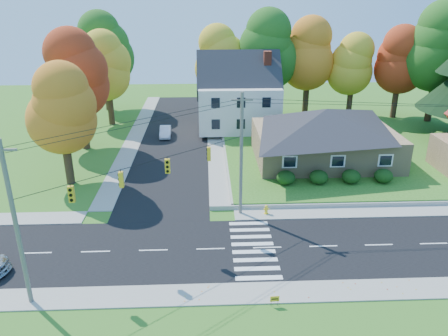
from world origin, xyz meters
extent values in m
plane|color=#3D7923|center=(0.00, 0.00, 0.00)|extent=(120.00, 120.00, 0.00)
cube|color=black|center=(0.00, 0.00, 0.01)|extent=(90.00, 8.00, 0.02)
cube|color=black|center=(-8.00, 26.00, 0.01)|extent=(8.00, 44.00, 0.02)
cube|color=#9C9A90|center=(0.00, 5.00, 0.04)|extent=(90.00, 2.00, 0.08)
cube|color=#9C9A90|center=(0.00, -5.00, 0.04)|extent=(90.00, 2.00, 0.08)
cube|color=#3D7923|center=(13.00, 21.00, 0.25)|extent=(30.00, 30.00, 0.50)
cube|color=tan|center=(8.00, 16.00, 2.10)|extent=(14.00, 10.00, 3.20)
pyramid|color=#26262B|center=(8.00, 16.00, 4.80)|extent=(14.60, 10.60, 2.20)
cube|color=silver|center=(0.00, 28.00, 3.30)|extent=(10.00, 8.00, 5.60)
pyramid|color=#26262B|center=(0.00, 28.00, 7.30)|extent=(10.40, 8.40, 2.40)
cube|color=brown|center=(3.50, 28.00, 5.30)|extent=(0.90, 0.90, 9.60)
ellipsoid|color=#163A10|center=(3.00, 9.80, 1.14)|extent=(1.70, 1.70, 1.27)
ellipsoid|color=#163A10|center=(6.00, 9.80, 1.14)|extent=(1.70, 1.70, 1.27)
ellipsoid|color=#163A10|center=(9.00, 9.80, 1.14)|extent=(1.70, 1.70, 1.27)
ellipsoid|color=#163A10|center=(12.00, 9.80, 1.14)|extent=(1.70, 1.70, 1.27)
cylinder|color=#666059|center=(-14.50, -5.20, 5.00)|extent=(0.26, 0.26, 10.00)
cube|color=#666059|center=(-14.50, -5.20, 9.40)|extent=(1.60, 0.12, 0.12)
cylinder|color=#666059|center=(-1.50, 5.20, 5.00)|extent=(0.26, 0.26, 10.00)
cube|color=#666059|center=(-1.50, 5.20, 9.40)|extent=(1.60, 0.12, 0.12)
cube|color=gold|center=(-12.00, -3.20, 5.95)|extent=(0.34, 0.26, 1.00)
cube|color=gold|center=(-9.50, -1.20, 5.95)|extent=(0.26, 0.34, 1.00)
cube|color=gold|center=(-6.80, 0.95, 5.95)|extent=(0.34, 0.26, 1.00)
cube|color=gold|center=(-4.00, 3.20, 5.95)|extent=(0.26, 0.34, 1.00)
cylinder|color=black|center=(-8.00, 0.00, 6.60)|extent=(13.02, 10.43, 0.04)
cylinder|color=#3F2A19|center=(-2.00, 34.00, 3.20)|extent=(0.80, 0.80, 5.40)
sphere|color=gold|center=(-2.00, 34.00, 7.10)|extent=(6.72, 6.72, 6.72)
sphere|color=gold|center=(-2.00, 34.00, 8.78)|extent=(5.91, 5.91, 5.91)
sphere|color=gold|center=(-2.00, 34.00, 10.46)|extent=(5.11, 5.11, 5.11)
cylinder|color=#3F2A19|center=(4.00, 33.00, 3.65)|extent=(0.86, 0.86, 6.30)
sphere|color=#26621B|center=(4.00, 33.00, 8.20)|extent=(7.84, 7.84, 7.84)
sphere|color=#26621B|center=(4.00, 33.00, 10.16)|extent=(6.90, 6.90, 6.90)
sphere|color=#26621B|center=(4.00, 33.00, 12.12)|extent=(5.96, 5.96, 5.96)
cylinder|color=#3F2A19|center=(10.00, 34.00, 3.43)|extent=(0.83, 0.83, 5.85)
sphere|color=orange|center=(10.00, 34.00, 7.65)|extent=(7.28, 7.28, 7.28)
sphere|color=orange|center=(10.00, 34.00, 9.47)|extent=(6.41, 6.41, 6.41)
sphere|color=orange|center=(10.00, 34.00, 11.29)|extent=(5.53, 5.53, 5.53)
cylinder|color=#3F2A19|center=(16.00, 33.00, 2.98)|extent=(0.77, 0.77, 4.95)
sphere|color=gold|center=(16.00, 33.00, 6.55)|extent=(6.16, 6.16, 6.16)
sphere|color=gold|center=(16.00, 33.00, 8.09)|extent=(5.42, 5.42, 5.42)
sphere|color=gold|center=(16.00, 33.00, 9.63)|extent=(4.68, 4.68, 4.68)
cylinder|color=#3F2A19|center=(22.00, 32.00, 3.20)|extent=(0.80, 0.80, 5.40)
sphere|color=#A83115|center=(22.00, 32.00, 7.10)|extent=(6.72, 6.72, 6.72)
sphere|color=#A83115|center=(22.00, 32.00, 8.78)|extent=(5.91, 5.91, 5.91)
sphere|color=#A83115|center=(22.00, 32.00, 10.46)|extent=(5.11, 5.11, 5.11)
cylinder|color=#3F2A19|center=(26.00, 30.00, 3.88)|extent=(0.89, 0.89, 6.75)
sphere|color=#26621B|center=(26.00, 30.00, 8.75)|extent=(8.40, 8.40, 8.40)
sphere|color=#26621B|center=(26.00, 30.00, 10.85)|extent=(7.39, 7.39, 7.39)
sphere|color=#26621B|center=(26.00, 30.00, 12.95)|extent=(6.38, 6.38, 6.38)
cylinder|color=#3F2A19|center=(-17.00, 12.00, 2.48)|extent=(0.77, 0.77, 4.95)
sphere|color=orange|center=(-17.00, 12.00, 6.05)|extent=(6.16, 6.16, 6.16)
sphere|color=orange|center=(-17.00, 12.00, 7.59)|extent=(5.42, 5.42, 5.42)
sphere|color=orange|center=(-17.00, 12.00, 9.13)|extent=(4.68, 4.68, 4.68)
cylinder|color=#3F2A19|center=(-18.00, 22.00, 2.93)|extent=(0.83, 0.83, 5.85)
sphere|color=#A83115|center=(-18.00, 22.00, 7.15)|extent=(7.28, 7.28, 7.28)
sphere|color=#A83115|center=(-18.00, 22.00, 8.97)|extent=(6.41, 6.41, 6.41)
sphere|color=#A83115|center=(-18.00, 22.00, 10.79)|extent=(5.53, 5.53, 5.53)
cylinder|color=#3F2A19|center=(-17.00, 32.00, 2.70)|extent=(0.80, 0.80, 5.40)
sphere|color=gold|center=(-17.00, 32.00, 6.60)|extent=(6.72, 6.72, 6.72)
sphere|color=gold|center=(-17.00, 32.00, 8.28)|extent=(5.91, 5.91, 5.91)
sphere|color=gold|center=(-17.00, 32.00, 9.96)|extent=(5.11, 5.11, 5.11)
cylinder|color=#3F2A19|center=(-19.00, 40.00, 3.15)|extent=(0.86, 0.86, 6.30)
sphere|color=#26621B|center=(-19.00, 40.00, 7.70)|extent=(7.84, 7.84, 7.84)
sphere|color=#26621B|center=(-19.00, 40.00, 9.66)|extent=(6.90, 6.90, 6.90)
sphere|color=#26621B|center=(-19.00, 40.00, 11.62)|extent=(5.96, 5.96, 5.96)
imported|color=white|center=(-9.24, 26.04, 0.64)|extent=(1.46, 3.83, 1.25)
cylinder|color=yellow|center=(0.58, 4.97, 0.05)|extent=(0.38, 0.38, 0.10)
cylinder|color=yellow|center=(0.58, 4.97, 0.37)|extent=(0.25, 0.25, 0.58)
sphere|color=yellow|center=(0.58, 4.97, 0.71)|extent=(0.27, 0.27, 0.27)
cylinder|color=yellow|center=(0.58, 4.97, 0.47)|extent=(0.48, 0.19, 0.13)
cylinder|color=black|center=(-0.62, -6.14, 0.22)|extent=(0.02, 0.02, 0.44)
cylinder|color=black|center=(-0.23, -6.14, 0.22)|extent=(0.02, 0.02, 0.44)
cube|color=yellow|center=(-0.42, -6.14, 0.49)|extent=(0.53, 0.06, 0.36)
camera|label=1|loc=(-4.21, -26.28, 16.73)|focal=35.00mm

